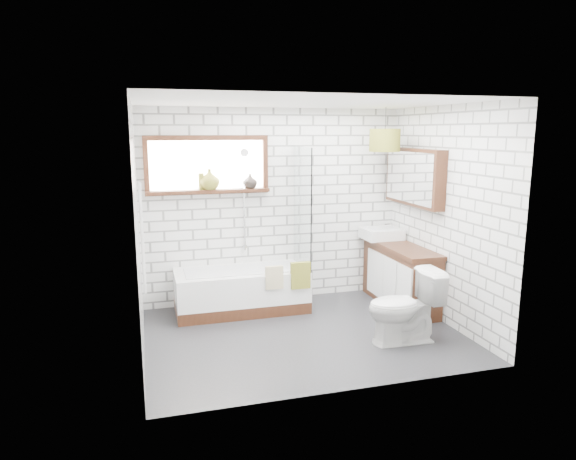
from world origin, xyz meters
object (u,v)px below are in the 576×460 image
object	(u,v)px
vanity	(400,276)
pendant	(385,140)
bathtub	(241,290)
toilet	(404,307)
basin	(381,234)

from	to	relation	value
vanity	pendant	size ratio (longest dim) A/B	3.64
vanity	bathtub	bearing A→B (deg)	169.74
toilet	pendant	world-z (taller)	pendant
bathtub	toilet	bearing A→B (deg)	-44.22
toilet	pendant	distance (m)	2.14
bathtub	pendant	xyz separation A→B (m)	(1.80, -0.19, 1.84)
toilet	bathtub	bearing A→B (deg)	-132.27
bathtub	basin	size ratio (longest dim) A/B	3.30
basin	bathtub	bearing A→B (deg)	-177.37
pendant	basin	bearing A→B (deg)	63.60
bathtub	vanity	bearing A→B (deg)	-10.26
basin	toilet	size ratio (longest dim) A/B	0.62
toilet	vanity	bearing A→B (deg)	155.94
bathtub	toilet	world-z (taller)	toilet
toilet	pendant	xyz separation A→B (m)	(0.33, 1.24, 1.71)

